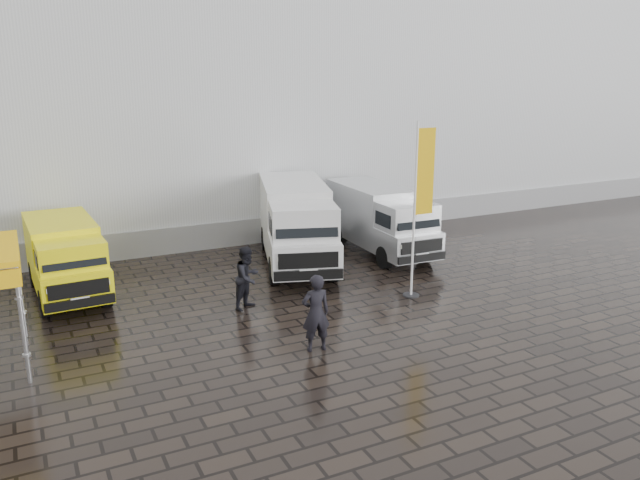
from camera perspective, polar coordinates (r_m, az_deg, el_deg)
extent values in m
plane|color=black|center=(18.50, 5.79, -5.76)|extent=(120.00, 120.00, 0.00)
cube|color=silver|center=(32.62, -6.21, 14.01)|extent=(44.00, 16.00, 12.00)
cube|color=gray|center=(25.93, 0.30, 1.57)|extent=(44.00, 0.15, 1.00)
cylinder|color=silver|center=(17.44, -25.76, -3.96)|extent=(0.10, 0.10, 2.63)
cylinder|color=silver|center=(14.83, -25.52, -7.16)|extent=(0.10, 0.10, 2.63)
cylinder|color=black|center=(19.19, 8.32, -5.00)|extent=(0.50, 0.50, 0.04)
cylinder|color=white|center=(18.47, 8.62, 2.60)|extent=(0.07, 0.07, 5.24)
cube|color=#F0B30C|center=(18.44, 9.61, 6.18)|extent=(0.60, 0.03, 2.51)
cube|color=black|center=(27.59, 8.06, 2.28)|extent=(0.73, 0.73, 1.03)
imported|color=black|center=(15.08, -0.39, -6.68)|extent=(0.76, 0.55, 1.93)
imported|color=black|center=(17.88, -6.63, -3.43)|extent=(1.12, 1.06, 1.82)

